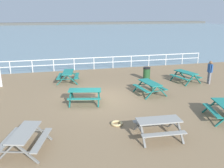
{
  "coord_description": "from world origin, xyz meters",
  "views": [
    {
      "loc": [
        -2.59,
        -13.04,
        4.91
      ],
      "look_at": [
        0.7,
        0.22,
        0.8
      ],
      "focal_mm": 38.07,
      "sensor_mm": 36.0,
      "label": 1
    }
  ],
  "objects": [
    {
      "name": "picnic_table_near_right",
      "position": [
        -1.03,
        -0.4,
        0.58
      ],
      "size": [
        2.09,
        1.87,
        0.8
      ],
      "rotation": [
        0.0,
        0.0,
        -0.22
      ],
      "color": "#1E7A70",
      "rests_on": "ground"
    },
    {
      "name": "ground_plane",
      "position": [
        0.0,
        0.0,
        -0.1
      ],
      "size": [
        30.0,
        24.0,
        0.2
      ],
      "primitive_type": "cube",
      "color": "#846B4C"
    },
    {
      "name": "litter_bin",
      "position": [
        4.19,
        3.34,
        0.48
      ],
      "size": [
        0.55,
        0.55,
        0.95
      ],
      "color": "#1E4723",
      "rests_on": "ground"
    },
    {
      "name": "picnic_table_far_right",
      "position": [
        -3.83,
        -4.75,
        0.58
      ],
      "size": [
        1.94,
        2.15,
        0.8
      ],
      "rotation": [
        0.0,
        0.0,
        1.29
      ],
      "color": "gray",
      "rests_on": "ground"
    },
    {
      "name": "picnic_table_far_left",
      "position": [
        6.71,
        1.99,
        0.58
      ],
      "size": [
        1.89,
        2.11,
        0.8
      ],
      "rotation": [
        0.0,
        0.0,
        1.81
      ],
      "color": "#1E7A70",
      "rests_on": "ground"
    },
    {
      "name": "sea_band",
      "position": [
        0.0,
        52.75,
        0.0
      ],
      "size": [
        142.0,
        90.0,
        0.01
      ],
      "primitive_type": "cube",
      "color": "gray",
      "rests_on": "ground"
    },
    {
      "name": "distant_shoreline",
      "position": [
        0.0,
        95.75,
        0.0
      ],
      "size": [
        142.0,
        6.0,
        1.8
      ],
      "primitive_type": "cube",
      "color": "#4C4C47",
      "rests_on": "ground"
    },
    {
      "name": "rope_coil",
      "position": [
        0.0,
        -3.51,
        0.06
      ],
      "size": [
        0.55,
        0.55,
        0.11
      ],
      "primitive_type": "torus",
      "color": "tan",
      "rests_on": "ground"
    },
    {
      "name": "visitor",
      "position": [
        8.13,
        1.22,
        0.95
      ],
      "size": [
        0.25,
        0.53,
        1.66
      ],
      "rotation": [
        0.0,
        0.0,
        6.2
      ],
      "color": "slate",
      "rests_on": "ground"
    },
    {
      "name": "picnic_table_corner",
      "position": [
        -1.66,
        4.11,
        0.58
      ],
      "size": [
        1.8,
        2.03,
        0.8
      ],
      "rotation": [
        0.0,
        0.0,
        1.4
      ],
      "color": "#1E7A70",
      "rests_on": "ground"
    },
    {
      "name": "picnic_table_seaward",
      "position": [
        3.11,
        0.12,
        0.58
      ],
      "size": [
        1.77,
        2.01,
        0.8
      ],
      "rotation": [
        0.0,
        0.0,
        1.72
      ],
      "color": "#1E7A70",
      "rests_on": "ground"
    },
    {
      "name": "picnic_table_near_left",
      "position": [
        1.36,
        -4.99,
        0.58
      ],
      "size": [
        1.89,
        1.65,
        0.8
      ],
      "rotation": [
        0.0,
        0.0,
        -0.07
      ],
      "color": "gray",
      "rests_on": "ground"
    },
    {
      "name": "seaward_railing",
      "position": [
        0.0,
        7.75,
        0.74
      ],
      "size": [
        23.07,
        0.07,
        1.08
      ],
      "color": "white",
      "rests_on": "ground"
    }
  ]
}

